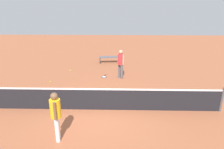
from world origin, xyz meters
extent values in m
plane|color=#9E5638|center=(0.00, 0.00, 0.00)|extent=(40.00, 40.00, 0.00)
cylinder|color=#4C4C51|center=(-5.00, 0.00, 0.54)|extent=(0.09, 0.09, 1.07)
cube|color=black|center=(0.00, 0.00, 0.46)|extent=(10.00, 0.02, 0.91)
cube|color=white|center=(0.00, 0.00, 0.94)|extent=(10.00, 0.04, 0.06)
cylinder|color=#595960|center=(-0.84, -3.90, 0.42)|extent=(0.20, 0.20, 0.85)
cylinder|color=#595960|center=(-0.98, -3.73, 0.42)|extent=(0.20, 0.20, 0.85)
cylinder|color=red|center=(-0.91, -3.82, 1.16)|extent=(0.48, 0.48, 0.62)
cylinder|color=tan|center=(-0.77, -3.98, 1.18)|extent=(0.13, 0.13, 0.58)
cylinder|color=tan|center=(-1.05, -3.65, 1.18)|extent=(0.13, 0.13, 0.58)
sphere|color=tan|center=(-0.91, -3.82, 1.58)|extent=(0.32, 0.32, 0.23)
cylinder|color=white|center=(1.25, 1.91, 0.42)|extent=(0.17, 0.17, 0.85)
cylinder|color=white|center=(1.20, 2.13, 0.42)|extent=(0.17, 0.17, 0.85)
cylinder|color=yellow|center=(1.23, 2.02, 1.16)|extent=(0.41, 0.41, 0.62)
cylinder|color=brown|center=(1.28, 1.81, 1.18)|extent=(0.11, 0.11, 0.58)
cylinder|color=brown|center=(1.18, 2.23, 1.18)|extent=(0.11, 0.11, 0.58)
sphere|color=brown|center=(1.23, 2.02, 1.58)|extent=(0.28, 0.28, 0.23)
torus|color=black|center=(0.07, -3.94, 0.01)|extent=(0.37, 0.37, 0.02)
cylinder|color=silver|center=(0.07, -3.94, 0.01)|extent=(0.31, 0.31, 0.00)
cylinder|color=black|center=(0.02, -4.22, 0.02)|extent=(0.08, 0.28, 0.03)
sphere|color=#C6E033|center=(3.05, -3.01, 0.03)|extent=(0.07, 0.07, 0.07)
sphere|color=#C6E033|center=(-2.30, -2.00, 0.03)|extent=(0.07, 0.07, 0.07)
sphere|color=#C6E033|center=(2.35, -5.02, 0.03)|extent=(0.07, 0.07, 0.07)
cube|color=#595960|center=(-0.11, -6.94, 0.45)|extent=(1.53, 0.54, 0.06)
cylinder|color=#333338|center=(-0.77, -7.15, 0.21)|extent=(0.07, 0.07, 0.42)
cylinder|color=#333338|center=(0.57, -7.03, 0.21)|extent=(0.07, 0.07, 0.42)
cylinder|color=#333338|center=(-0.79, -6.85, 0.21)|extent=(0.07, 0.07, 0.42)
cylinder|color=#333338|center=(0.54, -6.73, 0.21)|extent=(0.07, 0.07, 0.42)
camera|label=1|loc=(-0.70, 7.74, 4.36)|focal=33.25mm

